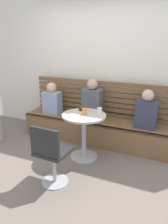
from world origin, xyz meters
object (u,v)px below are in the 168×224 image
Objects in this scene: person_child_middle at (52,100)px; phone_on_table at (81,110)px; cup_ceramic_white at (100,110)px; white_chair at (51,154)px; plate_small at (74,115)px; booth_bench at (94,130)px; cafe_table at (84,128)px; cup_tumbler_orange at (84,111)px; person_adult at (92,102)px; person_child_left at (146,111)px.

person_child_middle is 4.38× the size of phone_on_table.
cup_ceramic_white is at bearing -19.82° from person_child_middle.
white_chair reaches higher than plate_small.
phone_on_table is at bearing -98.05° from booth_bench.
cafe_table is at bearing 82.91° from white_chair.
cup_tumbler_orange is at bearing 44.33° from plate_small.
cafe_table reaches higher than booth_bench.
plate_small is at bearing -90.46° from person_adult.
person_child_left is (0.92, -0.02, 0.50)m from booth_bench.
person_adult is 1.21× the size of person_child_middle.
cup_tumbler_orange reaches higher than phone_on_table.
booth_bench is 3.18× the size of white_chair.
booth_bench is 4.40× the size of person_child_middle.
plate_small is (-0.05, -0.74, 0.52)m from booth_bench.
person_child_left is at bearing 56.27° from white_chair.
cup_ceramic_white is at bearing -58.92° from booth_bench.
person_child_middle is 1.13m from cup_tumbler_orange.
cup_tumbler_orange is at bearing -130.68° from cup_ceramic_white.
booth_bench is 0.55m from person_adult.
person_adult reaches higher than cup_tumbler_orange.
cup_ceramic_white is at bearing -149.14° from person_child_left.
phone_on_table is (-0.02, -0.44, -0.03)m from person_adult.
person_child_middle reaches higher than phone_on_table.
white_chair is 1.04m from phone_on_table.
person_adult is at bearing 55.22° from phone_on_table.
white_chair is at bearing -120.14° from phone_on_table.
phone_on_table reaches higher than booth_bench.
plate_small is (-0.12, -0.11, 0.23)m from cafe_table.
white_chair is 0.89m from cup_tumbler_orange.
white_chair is at bearing -97.45° from cup_tumbler_orange.
person_child_middle reaches higher than cup_ceramic_white.
cup_ceramic_white is (0.17, 0.20, -0.02)m from cup_tumbler_orange.
white_chair is at bearing -123.73° from person_child_left.
cup_ceramic_white is (1.13, -0.41, 0.07)m from person_child_middle.
phone_on_table is at bearing -156.99° from person_child_left.
white_chair is 5.00× the size of plate_small.
cup_tumbler_orange is at bearing -144.47° from person_child_left.
cup_tumbler_orange is at bearing -32.50° from person_child_middle.
person_adult is at bearing 89.54° from plate_small.
booth_bench is at bearing 96.57° from cafe_table.
phone_on_table is (-0.06, -0.43, 0.52)m from booth_bench.
person_child_left is 3.76× the size of plate_small.
person_child_left is 1.06m from phone_on_table.
person_child_middle is at bearing 160.18° from cup_ceramic_white.
person_adult reaches higher than person_child_left.
plate_small is 1.21× the size of phone_on_table.
person_child_left reaches higher than booth_bench.
cup_ceramic_white is (0.29, -0.42, 0.00)m from person_adult.
cup_tumbler_orange is (0.11, 0.82, 0.33)m from white_chair.
person_child_middle is at bearing 179.78° from person_child_left.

